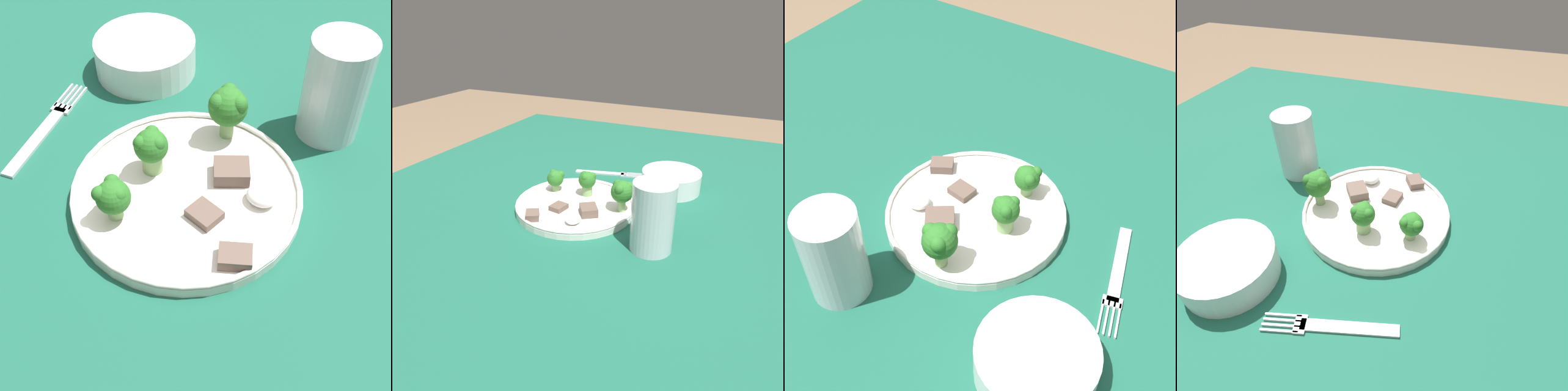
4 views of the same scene
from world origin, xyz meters
TOP-DOWN VIEW (x-y plane):
  - table at (0.00, 0.00)m, footprint 1.24×1.18m
  - dinner_plate at (0.04, -0.08)m, footprint 0.25×0.25m
  - fork at (-0.16, -0.09)m, footprint 0.06×0.17m
  - cream_bowl at (-0.14, 0.08)m, footprint 0.13×0.13m
  - drinking_glass at (0.11, 0.11)m, footprint 0.07×0.07m
  - broccoli_floret_near_rim_left at (-0.01, -0.07)m, footprint 0.04×0.04m
  - broccoli_floret_center_left at (-0.00, -0.15)m, footprint 0.04×0.04m
  - broccoli_floret_back_left at (0.03, 0.02)m, footprint 0.05×0.04m
  - meat_slice_front_slice at (0.07, -0.03)m, footprint 0.05×0.05m
  - meat_slice_middle_slice at (0.08, -0.10)m, footprint 0.04×0.03m
  - meat_slice_rear_slice at (0.13, -0.12)m, footprint 0.04×0.04m
  - sauce_dollop at (0.11, -0.04)m, footprint 0.03×0.03m

SIDE VIEW (x-z plane):
  - table at x=0.00m, z-range 0.28..1.00m
  - fork at x=-0.16m, z-range 0.72..0.72m
  - dinner_plate at x=0.04m, z-range 0.72..0.74m
  - meat_slice_middle_slice at x=0.08m, z-range 0.73..0.74m
  - meat_slice_rear_slice at x=0.13m, z-range 0.73..0.75m
  - meat_slice_front_slice at x=0.07m, z-range 0.73..0.75m
  - sauce_dollop at x=0.11m, z-range 0.73..0.75m
  - cream_bowl at x=-0.14m, z-range 0.72..0.77m
  - broccoli_floret_center_left at x=0.00m, z-range 0.74..0.79m
  - broccoli_floret_near_rim_left at x=-0.01m, z-range 0.74..0.79m
  - broccoli_floret_back_left at x=0.03m, z-range 0.74..0.81m
  - drinking_glass at x=0.11m, z-range 0.71..0.84m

